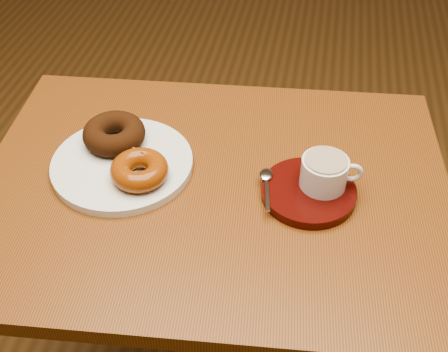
% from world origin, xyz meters
% --- Properties ---
extents(cafe_table, '(0.87, 0.68, 0.77)m').
position_xyz_m(cafe_table, '(-0.18, 0.03, 0.65)').
color(cafe_table, brown).
rests_on(cafe_table, ground).
extents(donut_plate, '(0.29, 0.29, 0.02)m').
position_xyz_m(donut_plate, '(-0.34, 0.04, 0.78)').
color(donut_plate, silver).
rests_on(donut_plate, cafe_table).
extents(donut_cinnamon, '(0.14, 0.14, 0.04)m').
position_xyz_m(donut_cinnamon, '(-0.37, 0.08, 0.81)').
color(donut_cinnamon, black).
rests_on(donut_cinnamon, donut_plate).
extents(donut_caramel, '(0.13, 0.13, 0.04)m').
position_xyz_m(donut_caramel, '(-0.30, -0.00, 0.81)').
color(donut_caramel, '#833C0E').
rests_on(donut_caramel, donut_plate).
extents(saucer, '(0.19, 0.19, 0.02)m').
position_xyz_m(saucer, '(-0.01, 0.02, 0.78)').
color(saucer, '#360907').
rests_on(saucer, cafe_table).
extents(coffee_cup, '(0.10, 0.08, 0.06)m').
position_xyz_m(coffee_cup, '(0.01, 0.04, 0.82)').
color(coffee_cup, silver).
rests_on(coffee_cup, saucer).
extents(teaspoon, '(0.03, 0.10, 0.01)m').
position_xyz_m(teaspoon, '(-0.08, 0.03, 0.79)').
color(teaspoon, silver).
rests_on(teaspoon, saucer).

